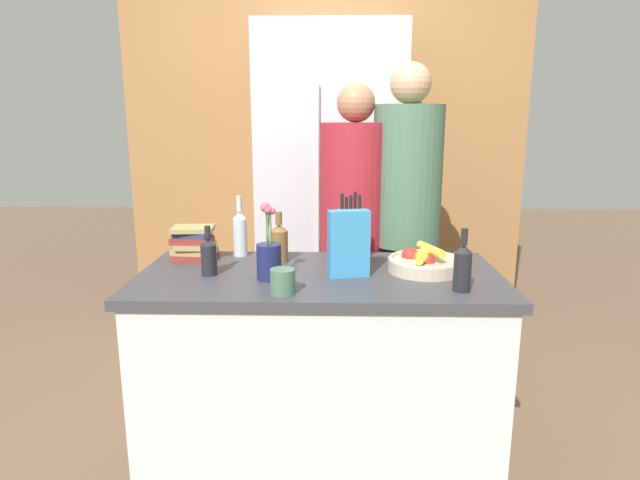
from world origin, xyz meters
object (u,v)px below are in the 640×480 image
Objects in this scene: fruit_bowl at (424,262)px; knife_block at (350,234)px; bottle_oil at (463,267)px; bottle_water at (279,242)px; cereal_box at (349,244)px; bottle_wine at (209,256)px; coffee_mug at (283,281)px; person_at_sink at (354,227)px; bottle_vinegar at (240,232)px; book_stack at (194,244)px; person_in_blue at (406,217)px; refrigerator at (330,197)px; flower_vase at (269,257)px.

knife_block is at bearing 149.42° from fruit_bowl.
bottle_water is (-0.71, 0.40, -0.00)m from bottle_oil.
knife_block is at bearing 7.32° from bottle_water.
bottle_wine is (-0.56, 0.00, -0.05)m from cereal_box.
knife_block is 2.39× the size of coffee_mug.
person_at_sink is at bearing 49.17° from bottle_wine.
bottle_water is at bearing -125.34° from person_at_sink.
person_at_sink is at bearing 54.89° from bottle_water.
bottle_vinegar reaches higher than bottle_oil.
bottle_oil is (0.40, -0.44, -0.02)m from knife_block.
cereal_box is 1.19× the size of bottle_water.
book_stack is 0.11× the size of person_in_blue.
refrigerator is 1.36m from bottle_wine.
coffee_mug is 0.39m from bottle_wine.
book_stack is at bearing -147.47° from person_at_sink.
bottle_vinegar is 0.33m from bottle_wine.
bottle_vinegar is at bearing -144.14° from person_at_sink.
person_in_blue is at bearing 24.41° from bottle_vinegar.
knife_block is at bearing 1.31° from book_stack.
refrigerator is 7.60× the size of cereal_box.
bottle_water is 0.13× the size of person_in_blue.
person_in_blue is (0.62, 0.47, 0.03)m from bottle_water.
knife_block is 0.32m from bottle_water.
bottle_vinegar reaches higher than bottle_wine.
coffee_mug is 0.60m from bottle_vinegar.
refrigerator is 1.27m from fruit_bowl.
bottle_wine is 1.12m from person_in_blue.
flower_vase is 2.40× the size of coffee_mug.
refrigerator is at bearing 83.93° from coffee_mug.
bottle_oil is (0.73, -0.13, 0.00)m from flower_vase.
fruit_bowl is at bearing -16.68° from bottle_vinegar.
knife_block is at bearing -113.31° from person_in_blue.
bottle_oil is 1.05× the size of bottle_water.
refrigerator is at bearing 69.38° from bottle_wine.
bottle_oil is (0.41, -0.18, -0.04)m from cereal_box.
cereal_box is 0.76m from person_in_blue.
bottle_oil reaches higher than fruit_bowl.
flower_vase is 0.26m from bottle_wine.
refrigerator is at bearing 59.93° from book_stack.
bottle_vinegar is (-0.49, 0.32, -0.02)m from cereal_box.
book_stack is at bearing -157.85° from bottle_vinegar.
fruit_bowl is 1.00× the size of flower_vase.
refrigerator is 8.65× the size of bottle_oil.
coffee_mug is at bearing -65.76° from bottle_vinegar.
knife_block is at bearing 43.05° from flower_vase.
knife_block is (0.10, -1.02, -0.02)m from refrigerator.
person_in_blue reaches higher than bottle_water.
bottle_oil reaches higher than bottle_wine.
coffee_mug is (0.07, -0.18, -0.04)m from flower_vase.
person_in_blue is (-0.09, 0.87, 0.03)m from bottle_oil.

